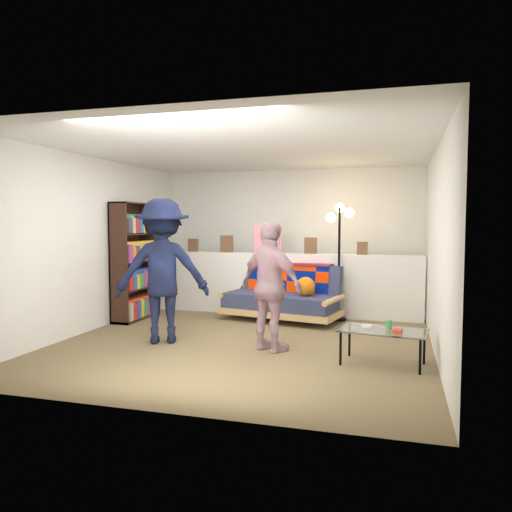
# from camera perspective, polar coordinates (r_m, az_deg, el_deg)

# --- Properties ---
(ground) EXTENTS (5.00, 5.00, 0.00)m
(ground) POSITION_cam_1_polar(r_m,az_deg,el_deg) (6.45, -0.99, -9.59)
(ground) COLOR brown
(ground) RESTS_ON ground
(room_shell) EXTENTS (4.60, 5.05, 2.45)m
(room_shell) POSITION_cam_1_polar(r_m,az_deg,el_deg) (6.72, 0.17, 5.33)
(room_shell) COLOR silver
(room_shell) RESTS_ON ground
(half_wall_ledge) EXTENTS (4.45, 0.15, 1.00)m
(half_wall_ledge) POSITION_cam_1_polar(r_m,az_deg,el_deg) (8.07, 2.75, -3.23)
(half_wall_ledge) COLOR silver
(half_wall_ledge) RESTS_ON ground
(ledge_decor) EXTENTS (2.97, 0.02, 0.45)m
(ledge_decor) POSITION_cam_1_polar(r_m,az_deg,el_deg) (8.05, 1.16, 1.59)
(ledge_decor) COLOR brown
(ledge_decor) RESTS_ON half_wall_ledge
(futon_sofa) EXTENTS (1.91, 1.17, 0.77)m
(futon_sofa) POSITION_cam_1_polar(r_m,az_deg,el_deg) (7.68, 3.16, -4.68)
(futon_sofa) COLOR tan
(futon_sofa) RESTS_ON ground
(bookshelf) EXTENTS (0.30, 0.90, 1.80)m
(bookshelf) POSITION_cam_1_polar(r_m,az_deg,el_deg) (7.89, -13.80, -1.03)
(bookshelf) COLOR black
(bookshelf) RESTS_ON ground
(coffee_table) EXTENTS (0.95, 0.61, 0.46)m
(coffee_table) POSITION_cam_1_polar(r_m,az_deg,el_deg) (5.47, 14.35, -8.43)
(coffee_table) COLOR black
(coffee_table) RESTS_ON ground
(floor_lamp) EXTENTS (0.42, 0.34, 1.79)m
(floor_lamp) POSITION_cam_1_polar(r_m,az_deg,el_deg) (7.71, 9.53, 2.12)
(floor_lamp) COLOR black
(floor_lamp) RESTS_ON ground
(person_left) EXTENTS (1.33, 1.10, 1.79)m
(person_left) POSITION_cam_1_polar(r_m,az_deg,el_deg) (6.33, -10.65, -1.68)
(person_left) COLOR black
(person_left) RESTS_ON ground
(person_right) EXTENTS (0.96, 0.75, 1.52)m
(person_right) POSITION_cam_1_polar(r_m,az_deg,el_deg) (5.80, 1.73, -3.48)
(person_right) COLOR pink
(person_right) RESTS_ON ground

